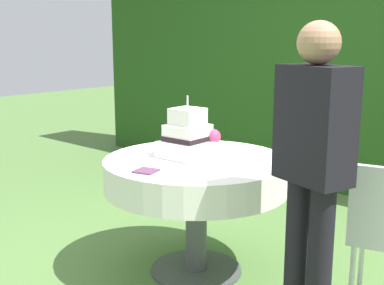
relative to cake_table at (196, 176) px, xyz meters
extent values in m
plane|color=#547A3D|center=(0.00, 0.00, -0.65)|extent=(20.00, 20.00, 0.00)
cube|color=#234C19|center=(0.00, 2.51, 0.60)|extent=(6.70, 0.64, 2.51)
cylinder|color=#4C4C51|center=(0.00, 0.00, -0.64)|extent=(0.60, 0.60, 0.02)
cylinder|color=#4C4C51|center=(0.00, 0.00, -0.28)|extent=(0.14, 0.14, 0.74)
cylinder|color=brown|center=(0.00, 0.00, 0.10)|extent=(1.15, 1.15, 0.03)
cylinder|color=white|center=(0.00, 0.00, 0.02)|extent=(1.18, 1.18, 0.19)
cube|color=white|center=(-0.07, 0.00, 0.17)|extent=(0.30, 0.30, 0.11)
cube|color=white|center=(-0.07, 0.00, 0.27)|extent=(0.24, 0.24, 0.11)
cube|color=black|center=(-0.07, 0.00, 0.24)|extent=(0.25, 0.25, 0.03)
cube|color=white|center=(-0.07, 0.00, 0.38)|extent=(0.19, 0.19, 0.11)
sphere|color=#D13866|center=(0.04, 0.12, 0.25)|extent=(0.09, 0.09, 0.09)
cylinder|color=silver|center=(-0.07, 0.00, 0.47)|extent=(0.01, 0.01, 0.08)
cylinder|color=white|center=(0.30, -0.05, 0.12)|extent=(0.13, 0.13, 0.01)
cylinder|color=white|center=(-0.10, 0.45, 0.12)|extent=(0.11, 0.11, 0.01)
cylinder|color=white|center=(0.22, 0.28, 0.12)|extent=(0.14, 0.14, 0.01)
cube|color=#603856|center=(-0.02, -0.42, 0.12)|extent=(0.15, 0.15, 0.01)
cylinder|color=white|center=(0.94, 0.41, -0.43)|extent=(0.03, 0.03, 0.45)
cylinder|color=white|center=(1.02, 0.09, -0.43)|extent=(0.03, 0.03, 0.45)
cylinder|color=black|center=(1.00, -0.26, -0.23)|extent=(0.12, 0.12, 0.85)
cylinder|color=black|center=(0.85, -0.21, -0.23)|extent=(0.12, 0.12, 0.85)
cube|color=black|center=(0.92, -0.23, 0.47)|extent=(0.40, 0.30, 0.55)
sphere|color=#A87A5B|center=(0.92, -0.23, 0.85)|extent=(0.20, 0.20, 0.20)
camera|label=1|loc=(2.00, -2.35, 0.88)|focal=47.09mm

